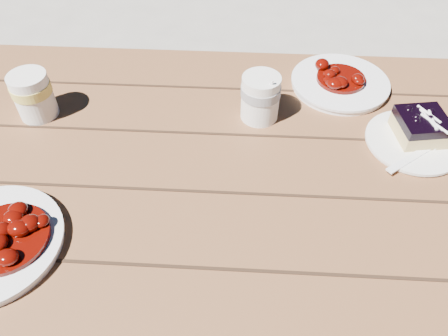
# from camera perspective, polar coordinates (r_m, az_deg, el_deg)

# --- Properties ---
(ground) EXTENTS (60.00, 60.00, 0.00)m
(ground) POSITION_cam_1_polar(r_m,az_deg,el_deg) (1.51, -5.95, -19.20)
(ground) COLOR #9C978D
(ground) RESTS_ON ground
(picnic_table) EXTENTS (2.00, 1.55, 0.75)m
(picnic_table) POSITION_cam_1_polar(r_m,az_deg,el_deg) (1.00, -8.51, -5.27)
(picnic_table) COLOR brown
(picnic_table) RESTS_ON ground
(goulash_stew) EXTENTS (0.14, 0.14, 0.04)m
(goulash_stew) POSITION_cam_1_polar(r_m,az_deg,el_deg) (0.80, -27.00, -7.53)
(goulash_stew) COLOR #530802
(goulash_stew) RESTS_ON main_plate
(dessert_plate) EXTENTS (0.19, 0.19, 0.01)m
(dessert_plate) POSITION_cam_1_polar(r_m,az_deg,el_deg) (0.98, 23.46, 3.12)
(dessert_plate) COLOR white
(dessert_plate) RESTS_ON picnic_table
(blueberry_cake) EXTENTS (0.11, 0.11, 0.05)m
(blueberry_cake) POSITION_cam_1_polar(r_m,az_deg,el_deg) (0.97, 24.34, 5.00)
(blueberry_cake) COLOR tan
(blueberry_cake) RESTS_ON dessert_plate
(fork_dessert) EXTENTS (0.14, 0.12, 0.00)m
(fork_dessert) POSITION_cam_1_polar(r_m,az_deg,el_deg) (0.93, 23.18, 1.18)
(fork_dessert) COLOR white
(fork_dessert) RESTS_ON dessert_plate
(coffee_cup) EXTENTS (0.08, 0.08, 0.10)m
(coffee_cup) POSITION_cam_1_polar(r_m,az_deg,el_deg) (0.94, 4.76, 9.14)
(coffee_cup) COLOR white
(coffee_cup) RESTS_ON picnic_table
(second_plate) EXTENTS (0.22, 0.22, 0.02)m
(second_plate) POSITION_cam_1_polar(r_m,az_deg,el_deg) (1.08, 14.87, 10.63)
(second_plate) COLOR white
(second_plate) RESTS_ON picnic_table
(second_stew) EXTENTS (0.11, 0.11, 0.04)m
(second_stew) POSITION_cam_1_polar(r_m,az_deg,el_deg) (1.07, 15.17, 11.88)
(second_stew) COLOR #530802
(second_stew) RESTS_ON second_plate
(second_cup) EXTENTS (0.08, 0.08, 0.10)m
(second_cup) POSITION_cam_1_polar(r_m,az_deg,el_deg) (1.02, -23.64, 8.68)
(second_cup) COLOR white
(second_cup) RESTS_ON picnic_table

